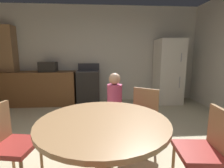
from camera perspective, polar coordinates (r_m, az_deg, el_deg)
name	(u,v)px	position (r m, az deg, el deg)	size (l,w,h in m)	color
ground_plane	(100,165)	(2.32, -4.15, -25.74)	(14.00, 14.00, 0.00)	beige
wall_back	(99,55)	(4.98, -4.41, 9.98)	(5.97, 0.12, 2.70)	beige
kitchen_counter	(38,88)	(4.96, -23.94, -1.33)	(2.03, 0.60, 0.90)	brown
pantry_column	(8,66)	(5.37, -31.80, 5.31)	(0.44, 0.36, 2.10)	#9E754C
oven_range	(89,87)	(4.68, -7.98, -0.99)	(0.60, 0.60, 1.10)	black
refrigerator	(168,72)	(4.93, 18.60, 4.01)	(0.68, 0.68, 1.76)	silver
microwave	(48,67)	(4.79, -20.91, 5.51)	(0.44, 0.32, 0.26)	black
dining_table	(103,136)	(1.64, -2.93, -17.20)	(1.21, 1.21, 0.76)	#9E754C
chair_northeast	(142,115)	(2.47, 10.29, -10.35)	(0.56, 0.56, 0.87)	#9E754C
chair_west	(8,141)	(2.05, -31.88, -16.15)	(0.46, 0.46, 0.87)	#9E754C
chair_east	(207,147)	(1.89, 29.56, -18.26)	(0.44, 0.44, 0.87)	#9E754C
person_child	(115,107)	(2.53, 0.87, -7.82)	(0.26, 0.26, 1.09)	#665B51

